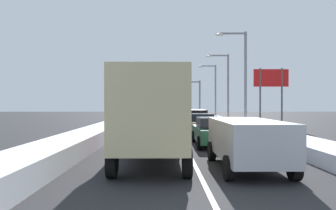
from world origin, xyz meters
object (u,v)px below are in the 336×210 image
object	(u,v)px
box_truck_center_lane_nearest	(153,113)
street_lamp_right_mid	(225,82)
traffic_light_gantry	(186,90)
street_lamp_right_near	(241,71)
sedan_charcoal_right_lane_fifth	(189,116)
street_lamp_right_far	(213,86)
sedan_green_right_lane_second	(213,131)
sedan_maroon_center_lane_fourth	(159,118)
roadside_sign_right	(271,84)
sedan_tan_right_lane_third	(201,124)
suv_black_right_lane_fourth	(194,117)
suv_white_center_lane_second	(156,123)
suv_silver_right_lane_nearest	(247,139)
sedan_navy_center_lane_fifth	(159,116)
suv_gray_center_lane_third	(159,118)

from	to	relation	value
box_truck_center_lane_nearest	street_lamp_right_mid	size ratio (longest dim) A/B	0.91
traffic_light_gantry	street_lamp_right_near	world-z (taller)	street_lamp_right_near
sedan_charcoal_right_lane_fifth	street_lamp_right_far	xyz separation A→B (m)	(4.31, 10.16, 4.00)
sedan_green_right_lane_second	box_truck_center_lane_nearest	distance (m)	5.98
sedan_maroon_center_lane_fourth	street_lamp_right_mid	xyz separation A→B (m)	(7.55, 4.56, 4.01)
street_lamp_right_near	roadside_sign_right	xyz separation A→B (m)	(3.31, 2.43, -0.94)
sedan_tan_right_lane_third	sedan_maroon_center_lane_fourth	distance (m)	9.90
sedan_charcoal_right_lane_fifth	street_lamp_right_mid	distance (m)	5.79
suv_black_right_lane_fourth	sedan_charcoal_right_lane_fifth	xyz separation A→B (m)	(0.03, 6.92, -0.25)
sedan_green_right_lane_second	roadside_sign_right	world-z (taller)	roadside_sign_right
sedan_charcoal_right_lane_fifth	suv_white_center_lane_second	xyz separation A→B (m)	(-3.35, -17.25, 0.25)
suv_silver_right_lane_nearest	sedan_navy_center_lane_fifth	xyz separation A→B (m)	(-3.49, 28.45, -0.25)
suv_gray_center_lane_third	street_lamp_right_mid	xyz separation A→B (m)	(7.41, 10.53, 3.76)
sedan_tan_right_lane_third	suv_silver_right_lane_nearest	bearing A→B (deg)	-89.07
suv_black_right_lane_fourth	sedan_charcoal_right_lane_fifth	size ratio (longest dim) A/B	1.09
sedan_maroon_center_lane_fourth	traffic_light_gantry	size ratio (longest dim) A/B	0.60
sedan_green_right_lane_second	sedan_maroon_center_lane_fourth	xyz separation A→B (m)	(-3.16, 15.72, 0.00)
box_truck_center_lane_nearest	suv_silver_right_lane_nearest	bearing A→B (deg)	-18.70
street_lamp_right_far	roadside_sign_right	distance (m)	18.17
sedan_navy_center_lane_fifth	traffic_light_gantry	xyz separation A→B (m)	(4.35, 15.79, 3.73)
box_truck_center_lane_nearest	street_lamp_right_mid	bearing A→B (deg)	73.66
suv_black_right_lane_fourth	sedan_navy_center_lane_fifth	size ratio (longest dim) A/B	1.09
suv_black_right_lane_fourth	suv_silver_right_lane_nearest	bearing A→B (deg)	-89.88
sedan_green_right_lane_second	sedan_tan_right_lane_third	world-z (taller)	same
sedan_green_right_lane_second	street_lamp_right_mid	bearing A→B (deg)	77.78
suv_silver_right_lane_nearest	suv_black_right_lane_fourth	xyz separation A→B (m)	(-0.04, 19.52, 0.00)
suv_black_right_lane_fourth	street_lamp_right_mid	world-z (taller)	street_lamp_right_mid
sedan_tan_right_lane_third	sedan_maroon_center_lane_fourth	size ratio (longest dim) A/B	1.00
suv_black_right_lane_fourth	street_lamp_right_far	bearing A→B (deg)	75.73
suv_gray_center_lane_third	roadside_sign_right	xyz separation A→B (m)	(10.21, 2.77, 3.00)
suv_gray_center_lane_third	sedan_maroon_center_lane_fourth	distance (m)	5.98
sedan_tan_right_lane_third	street_lamp_right_far	xyz separation A→B (m)	(4.51, 24.13, 4.00)
suv_silver_right_lane_nearest	suv_black_right_lane_fourth	world-z (taller)	same
sedan_navy_center_lane_fifth	street_lamp_right_near	xyz separation A→B (m)	(7.14, -12.23, 4.19)
sedan_tan_right_lane_third	sedan_charcoal_right_lane_fifth	world-z (taller)	same
sedan_green_right_lane_second	street_lamp_right_near	distance (m)	11.59
sedan_green_right_lane_second	street_lamp_right_mid	xyz separation A→B (m)	(4.39, 20.28, 4.01)
traffic_light_gantry	sedan_maroon_center_lane_fourth	bearing A→B (deg)	-100.74
sedan_tan_right_lane_third	box_truck_center_lane_nearest	world-z (taller)	box_truck_center_lane_nearest
sedan_tan_right_lane_third	roadside_sign_right	distance (m)	10.00
sedan_tan_right_lane_third	traffic_light_gantry	distance (m)	32.00
suv_silver_right_lane_nearest	roadside_sign_right	xyz separation A→B (m)	(6.96, 18.65, 3.00)
box_truck_center_lane_nearest	suv_black_right_lane_fourth	bearing A→B (deg)	80.09
traffic_light_gantry	box_truck_center_lane_nearest	bearing A→B (deg)	-95.45
traffic_light_gantry	street_lamp_right_far	world-z (taller)	street_lamp_right_far
sedan_tan_right_lane_third	street_lamp_right_far	bearing A→B (deg)	79.42
sedan_green_right_lane_second	roadside_sign_right	xyz separation A→B (m)	(7.19, 12.52, 3.25)
box_truck_center_lane_nearest	street_lamp_right_far	xyz separation A→B (m)	(7.56, 35.50, 2.86)
sedan_navy_center_lane_fifth	traffic_light_gantry	distance (m)	16.80
box_truck_center_lane_nearest	sedan_maroon_center_lane_fourth	distance (m)	20.78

